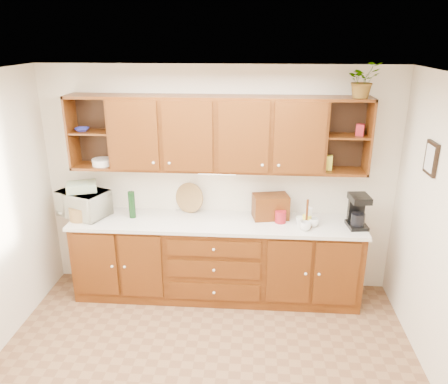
% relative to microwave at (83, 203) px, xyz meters
% --- Properties ---
extents(ceiling, '(4.00, 4.00, 0.00)m').
position_rel_microwave_xyz_m(ceiling, '(1.52, -1.49, 1.51)').
color(ceiling, white).
rests_on(ceiling, back_wall).
extents(back_wall, '(4.00, 0.00, 4.00)m').
position_rel_microwave_xyz_m(back_wall, '(1.52, 0.26, 0.21)').
color(back_wall, silver).
rests_on(back_wall, floor).
extents(base_cabinets, '(3.20, 0.60, 0.90)m').
position_rel_microwave_xyz_m(base_cabinets, '(1.52, -0.04, -0.64)').
color(base_cabinets, '#3E1B07').
rests_on(base_cabinets, floor).
extents(countertop, '(3.24, 0.64, 0.04)m').
position_rel_microwave_xyz_m(countertop, '(1.52, -0.05, -0.17)').
color(countertop, silver).
rests_on(countertop, base_cabinets).
extents(upper_cabinets, '(3.20, 0.33, 0.80)m').
position_rel_microwave_xyz_m(upper_cabinets, '(1.53, 0.10, 0.80)').
color(upper_cabinets, '#3E1B07').
rests_on(upper_cabinets, back_wall).
extents(undercabinet_light, '(0.40, 0.05, 0.02)m').
position_rel_microwave_xyz_m(undercabinet_light, '(1.52, 0.04, 0.38)').
color(undercabinet_light, white).
rests_on(undercabinet_light, upper_cabinets).
extents(framed_picture, '(0.03, 0.24, 0.30)m').
position_rel_microwave_xyz_m(framed_picture, '(3.50, -0.59, 0.76)').
color(framed_picture, black).
rests_on(framed_picture, right_wall).
extents(wicker_basket, '(0.24, 0.24, 0.15)m').
position_rel_microwave_xyz_m(wicker_basket, '(-0.00, -0.13, -0.07)').
color(wicker_basket, olive).
rests_on(wicker_basket, countertop).
extents(microwave, '(0.63, 0.54, 0.30)m').
position_rel_microwave_xyz_m(microwave, '(0.00, 0.00, 0.00)').
color(microwave, silver).
rests_on(microwave, countertop).
extents(towel_stack, '(0.38, 0.33, 0.10)m').
position_rel_microwave_xyz_m(towel_stack, '(0.00, 0.00, 0.20)').
color(towel_stack, tan).
rests_on(towel_stack, microwave).
extents(wine_bottle, '(0.10, 0.10, 0.31)m').
position_rel_microwave_xyz_m(wine_bottle, '(0.56, -0.02, 0.01)').
color(wine_bottle, black).
rests_on(wine_bottle, countertop).
extents(woven_tray, '(0.36, 0.20, 0.34)m').
position_rel_microwave_xyz_m(woven_tray, '(1.18, 0.20, -0.14)').
color(woven_tray, olive).
rests_on(woven_tray, countertop).
extents(bread_box, '(0.43, 0.31, 0.27)m').
position_rel_microwave_xyz_m(bread_box, '(2.11, 0.09, -0.01)').
color(bread_box, '#3E1B07').
rests_on(bread_box, countertop).
extents(mug_tree, '(0.29, 0.28, 0.31)m').
position_rel_microwave_xyz_m(mug_tree, '(2.49, -0.14, -0.10)').
color(mug_tree, '#3E1B07').
rests_on(mug_tree, countertop).
extents(canister_red, '(0.16, 0.16, 0.14)m').
position_rel_microwave_xyz_m(canister_red, '(2.22, -0.04, -0.08)').
color(canister_red, maroon).
rests_on(canister_red, countertop).
extents(canister_white, '(0.10, 0.10, 0.19)m').
position_rel_microwave_xyz_m(canister_white, '(2.52, -0.07, -0.05)').
color(canister_white, white).
rests_on(canister_white, countertop).
extents(canister_yellow, '(0.12, 0.12, 0.12)m').
position_rel_microwave_xyz_m(canister_yellow, '(2.50, -0.09, -0.09)').
color(canister_yellow, yellow).
rests_on(canister_yellow, countertop).
extents(coffee_maker, '(0.22, 0.27, 0.36)m').
position_rel_microwave_xyz_m(coffee_maker, '(3.04, -0.08, 0.03)').
color(coffee_maker, black).
rests_on(coffee_maker, countertop).
extents(bowl_stack, '(0.18, 0.18, 0.04)m').
position_rel_microwave_xyz_m(bowl_stack, '(0.05, 0.07, 0.83)').
color(bowl_stack, '#282B94').
rests_on(bowl_stack, upper_cabinets).
extents(plate_stack, '(0.25, 0.25, 0.07)m').
position_rel_microwave_xyz_m(plate_stack, '(0.24, 0.08, 0.47)').
color(plate_stack, white).
rests_on(plate_stack, upper_cabinets).
extents(pantry_box_yellow, '(0.10, 0.08, 0.16)m').
position_rel_microwave_xyz_m(pantry_box_yellow, '(2.71, 0.09, 0.51)').
color(pantry_box_yellow, yellow).
rests_on(pantry_box_yellow, upper_cabinets).
extents(pantry_box_red, '(0.10, 0.09, 0.12)m').
position_rel_microwave_xyz_m(pantry_box_red, '(3.01, 0.09, 0.87)').
color(pantry_box_red, maroon).
rests_on(pantry_box_red, upper_cabinets).
extents(potted_plant, '(0.40, 0.38, 0.35)m').
position_rel_microwave_xyz_m(potted_plant, '(2.97, 0.03, 1.38)').
color(potted_plant, '#999999').
rests_on(potted_plant, upper_cabinets).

